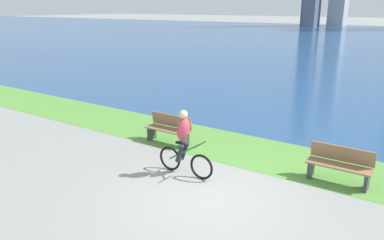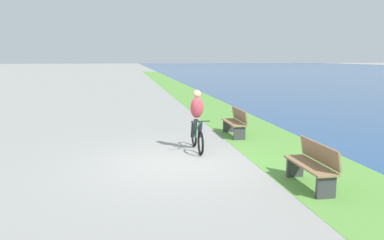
{
  "view_description": "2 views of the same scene",
  "coord_description": "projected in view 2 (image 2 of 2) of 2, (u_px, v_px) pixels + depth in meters",
  "views": [
    {
      "loc": [
        3.91,
        -6.53,
        4.12
      ],
      "look_at": [
        -1.4,
        1.33,
        1.25
      ],
      "focal_mm": 35.39,
      "sensor_mm": 36.0,
      "label": 1
    },
    {
      "loc": [
        8.93,
        -1.23,
        2.58
      ],
      "look_at": [
        -1.25,
        0.56,
        0.86
      ],
      "focal_mm": 35.41,
      "sensor_mm": 36.0,
      "label": 2
    }
  ],
  "objects": [
    {
      "name": "cyclist_lead",
      "position": [
        197.0,
        121.0,
        10.47
      ],
      "size": [
        1.62,
        0.52,
        1.69
      ],
      "color": "black",
      "rests_on": "ground"
    },
    {
      "name": "grass_strip_bayside",
      "position": [
        296.0,
        157.0,
        9.84
      ],
      "size": [
        120.0,
        2.53,
        0.01
      ],
      "primitive_type": "cube",
      "color": "#59933D",
      "rests_on": "ground"
    },
    {
      "name": "bench_far_along_path",
      "position": [
        313.0,
        165.0,
        7.55
      ],
      "size": [
        1.5,
        0.47,
        0.9
      ],
      "color": "olive",
      "rests_on": "ground"
    },
    {
      "name": "bench_near_path",
      "position": [
        235.0,
        122.0,
        12.48
      ],
      "size": [
        1.5,
        0.47,
        0.9
      ],
      "color": "olive",
      "rests_on": "ground"
    },
    {
      "name": "ground_plane",
      "position": [
        178.0,
        163.0,
        9.31
      ],
      "size": [
        300.0,
        300.0,
        0.0
      ],
      "primitive_type": "plane",
      "color": "gray"
    }
  ]
}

